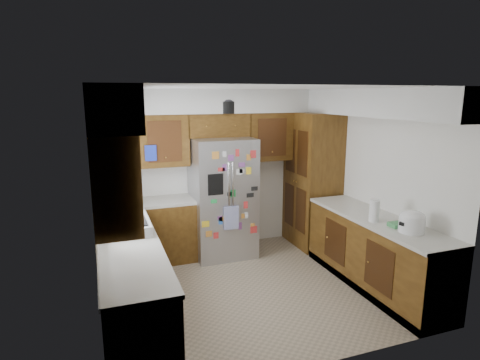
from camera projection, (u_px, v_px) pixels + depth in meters
name	position (u px, v px, depth m)	size (l,w,h in m)	color
floor	(252.00, 288.00, 5.13)	(3.60, 3.60, 0.00)	tan
room_shell	(234.00, 143.00, 5.05)	(3.64, 3.24, 2.52)	silver
left_counter_run	(141.00, 272.00, 4.61)	(1.36, 3.20, 0.92)	#42270C
right_counter_run	(375.00, 255.00, 5.10)	(0.63, 2.25, 0.92)	#42270C
pantry	(312.00, 180.00, 6.46)	(0.60, 0.90, 2.15)	#42270C
fridge	(223.00, 198.00, 6.05)	(0.90, 0.79, 1.80)	#9C9CA1
bridge_cabinet	(218.00, 125.00, 6.03)	(0.96, 0.34, 0.35)	#42270C
fridge_top_items	(215.00, 104.00, 5.88)	(0.63, 0.34, 0.31)	#191EA7
sink_assembly	(125.00, 225.00, 4.51)	(0.52, 0.70, 0.37)	silver
left_counter_clutter	(122.00, 204.00, 5.15)	(0.36, 0.85, 0.38)	black
rice_cooker	(412.00, 221.00, 4.45)	(0.29, 0.28, 0.25)	white
paper_towel	(374.00, 211.00, 4.82)	(0.12, 0.12, 0.27)	white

